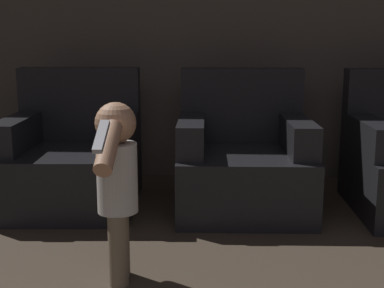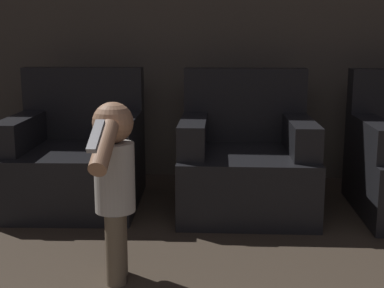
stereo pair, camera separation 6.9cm
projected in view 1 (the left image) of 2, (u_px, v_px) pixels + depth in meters
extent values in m
cube|color=#51493F|center=(222.00, 8.00, 4.04)|extent=(8.40, 0.05, 2.60)
cube|color=black|center=(72.00, 177.00, 3.46)|extent=(0.88, 0.93, 0.39)
cube|color=black|center=(81.00, 103.00, 3.73)|extent=(0.83, 0.21, 0.49)
cube|color=black|center=(18.00, 133.00, 3.40)|extent=(0.20, 0.73, 0.20)
cube|color=black|center=(122.00, 133.00, 3.41)|extent=(0.20, 0.73, 0.20)
cube|color=black|center=(244.00, 180.00, 3.40)|extent=(0.85, 0.90, 0.39)
cube|color=black|center=(241.00, 104.00, 3.66)|extent=(0.83, 0.19, 0.49)
cube|color=black|center=(191.00, 134.00, 3.35)|extent=(0.18, 0.72, 0.20)
cube|color=black|center=(298.00, 135.00, 3.33)|extent=(0.18, 0.72, 0.20)
cube|color=black|center=(371.00, 136.00, 3.29)|extent=(0.18, 0.72, 0.20)
cylinder|color=brown|center=(118.00, 250.00, 2.35)|extent=(0.09, 0.09, 0.33)
cylinder|color=brown|center=(120.00, 242.00, 2.45)|extent=(0.09, 0.09, 0.33)
cylinder|color=#B7B2A8|center=(117.00, 178.00, 2.34)|extent=(0.18, 0.18, 0.31)
sphere|color=#A37556|center=(116.00, 123.00, 2.29)|extent=(0.18, 0.18, 0.18)
cylinder|color=#A37556|center=(119.00, 174.00, 2.45)|extent=(0.07, 0.07, 0.26)
cylinder|color=#A37556|center=(108.00, 147.00, 2.08)|extent=(0.07, 0.26, 0.19)
cube|color=#99999E|center=(101.00, 136.00, 1.96)|extent=(0.04, 0.16, 0.10)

